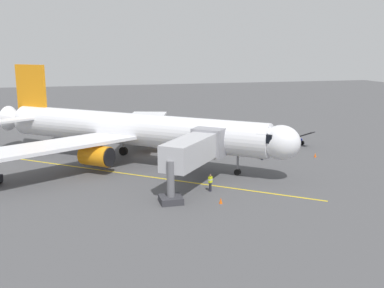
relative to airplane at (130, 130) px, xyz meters
name	(u,v)px	position (x,y,z in m)	size (l,w,h in m)	color
ground_plane	(144,156)	(-2.01, -2.57, -4.00)	(220.00, 220.00, 0.00)	#4C4C4F
apron_lead_in_line	(140,175)	(-0.22, 6.18, -4.00)	(0.24, 40.00, 0.01)	yellow
airplane	(130,130)	(0.00, 0.00, 0.00)	(33.85, 32.09, 11.50)	white
jet_bridge	(197,150)	(-5.30, 11.31, -0.24)	(8.85, 10.05, 5.40)	#B7B7BC
ground_crew_marshaller	(210,183)	(-6.12, 13.39, -3.12)	(0.47, 0.43, 1.71)	#23232D
ground_crew_wing_walker	(262,153)	(-16.00, 3.11, -3.12)	(0.47, 0.39, 1.71)	#23232D
belt_loader_portside	(295,140)	(-24.02, -4.01, -3.29)	(2.94, 4.67, 2.32)	#2D3899
safety_cone_nose_left	(227,152)	(-12.80, -1.00, -3.73)	(0.32, 0.32, 0.55)	#F2590F
safety_cone_nose_right	(221,201)	(-6.02, 17.00, -3.73)	(0.32, 0.32, 0.55)	#F2590F
safety_cone_wing_port	(170,183)	(-2.74, 10.49, -3.73)	(0.32, 0.32, 0.55)	#F2590F
safety_cone_wing_starboard	(315,155)	(-23.09, 3.50, -3.73)	(0.32, 0.32, 0.55)	#F2590F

